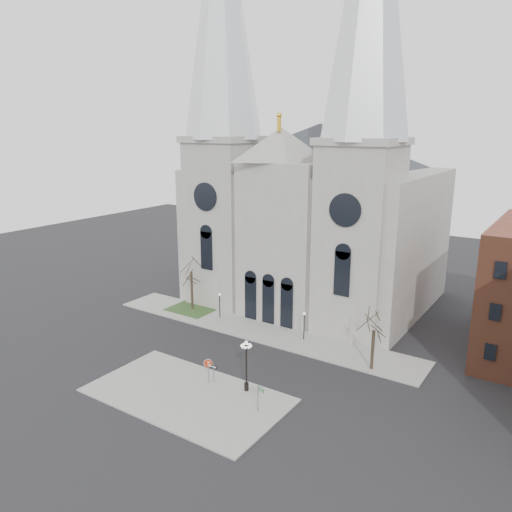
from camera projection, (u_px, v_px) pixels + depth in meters
The scene contains 13 objects.
ground at pixel (197, 366), 50.57m from camera, with size 160.00×160.00×0.00m, color black.
sidewalk_near at pixel (187, 395), 44.91m from camera, with size 18.00×10.00×0.14m, color gray.
sidewalk_far at pixel (257, 330), 59.41m from camera, with size 40.00×6.00×0.14m, color gray.
grass_patch at pixel (192, 309), 66.13m from camera, with size 6.00×5.00×0.18m, color #2B491F.
cathedral at pixel (308, 167), 64.37m from camera, with size 33.00×26.66×54.00m.
tree_left at pixel (191, 269), 64.76m from camera, with size 3.20×3.20×7.50m.
tree_right at pixel (374, 328), 48.64m from camera, with size 3.20×3.20×6.00m.
ped_lamp_left at pixel (220, 301), 62.48m from camera, with size 0.32×0.32×3.26m.
ped_lamp_right at pixel (304, 321), 56.03m from camera, with size 0.32×0.32×3.26m.
stop_sign at pixel (208, 365), 46.63m from camera, with size 0.83×0.29×2.40m.
globe_lamp at pixel (246, 360), 44.82m from camera, with size 1.33×1.33×4.88m.
one_way_sign at pixel (214, 370), 46.61m from camera, with size 0.83×0.08×1.90m.
street_name_sign at pixel (259, 396), 41.87m from camera, with size 0.76×0.24×2.43m.
Camera 1 is at (30.59, -35.11, 23.42)m, focal length 35.00 mm.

